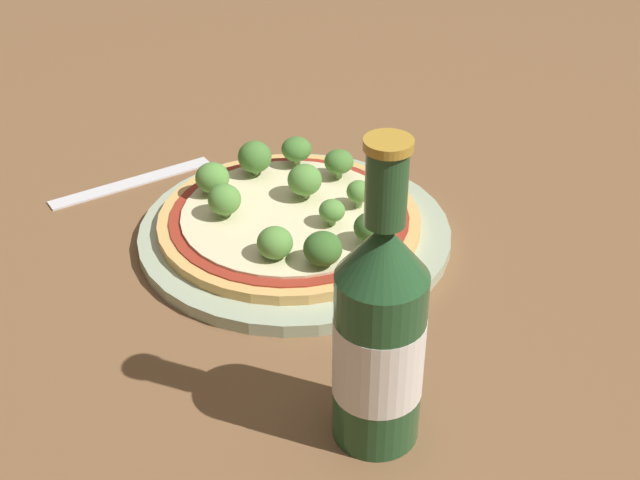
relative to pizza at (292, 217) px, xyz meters
The scene contains 16 objects.
ground_plane 0.02m from the pizza, 35.23° to the right, with size 3.00×3.00×0.00m, color brown.
plate 0.01m from the pizza, ahead, with size 0.29×0.29×0.01m.
pizza is the anchor object (origin of this frame).
broccoli_floret_0 0.07m from the pizza, 135.36° to the right, with size 0.03×0.03×0.03m.
broccoli_floret_1 0.08m from the pizza, 90.10° to the left, with size 0.03×0.03×0.03m.
broccoli_floret_2 0.09m from the pizza, ahead, with size 0.03×0.03×0.03m.
broccoli_floret_3 0.08m from the pizza, 155.19° to the left, with size 0.03×0.03×0.04m.
broccoli_floret_4 0.08m from the pizza, 63.57° to the right, with size 0.03×0.03×0.03m.
broccoli_floret_5 0.04m from the pizza, 99.90° to the left, with size 0.03×0.03×0.03m.
broccoli_floret_6 0.07m from the pizza, 42.54° to the left, with size 0.02×0.02×0.03m.
broccoli_floret_7 0.09m from the pizza, 124.40° to the left, with size 0.03×0.03×0.03m.
broccoli_floret_8 0.05m from the pizza, ahead, with size 0.02×0.02×0.03m.
broccoli_floret_9 0.09m from the pizza, 35.82° to the right, with size 0.03×0.03×0.03m.
broccoli_floret_10 0.09m from the pizza, 166.60° to the right, with size 0.03×0.03×0.03m.
beer_bottle 0.27m from the pizza, 39.64° to the right, with size 0.06×0.06×0.23m.
fork 0.19m from the pizza, behind, with size 0.08×0.17×0.00m.
Camera 1 is at (0.43, -0.55, 0.46)m, focal length 50.00 mm.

